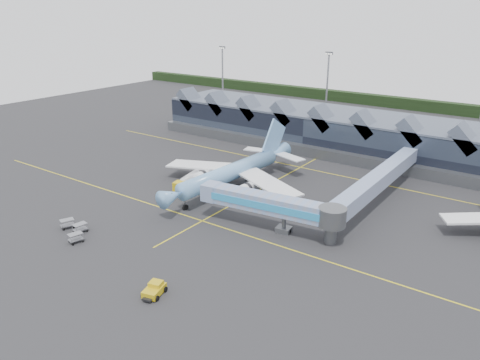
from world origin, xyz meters
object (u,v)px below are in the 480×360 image
Objects in this scene: main_airliner at (234,171)px; jet_bridge at (278,207)px; fuel_truck at (188,181)px; pushback_tug at (154,290)px.

main_airliner is 21.36m from jet_bridge.
jet_bridge is 2.79× the size of fuel_truck.
fuel_truck is 37.81m from pushback_tug.
main_airliner reaches higher than fuel_truck.
jet_bridge is 25.85m from pushback_tug.
main_airliner is at bearing 27.49° from fuel_truck.
main_airliner is 9.68× the size of pushback_tug.
main_airliner is at bearing 139.46° from jet_bridge.
jet_bridge is at bearing 66.69° from pushback_tug.
pushback_tug is (14.21, -37.21, -2.94)m from main_airliner.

